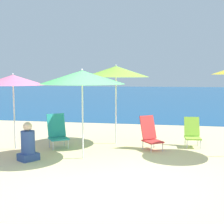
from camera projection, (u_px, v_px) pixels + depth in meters
ground_plane at (102, 174)px, 6.04m from camera, size 60.00×60.00×0.00m
sea_water at (158, 94)px, 31.70m from camera, size 60.00×40.00×0.01m
beach_umbrella_green at (82, 77)px, 6.97m from camera, size 1.92×1.92×2.05m
beach_umbrella_lime at (116, 72)px, 8.53m from camera, size 1.83×1.83×2.20m
beach_umbrella_pink at (13, 80)px, 7.88m from camera, size 1.59×1.59×1.96m
beach_chair_teal at (57, 131)px, 8.25m from camera, size 0.70×0.71×0.89m
beach_chair_red at (150, 134)px, 8.06m from camera, size 0.67×0.71×0.86m
beach_chair_lime at (192, 132)px, 8.39m from camera, size 0.45×0.59×0.77m
person_seated_near at (28, 145)px, 6.99m from camera, size 0.51×0.52×0.87m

